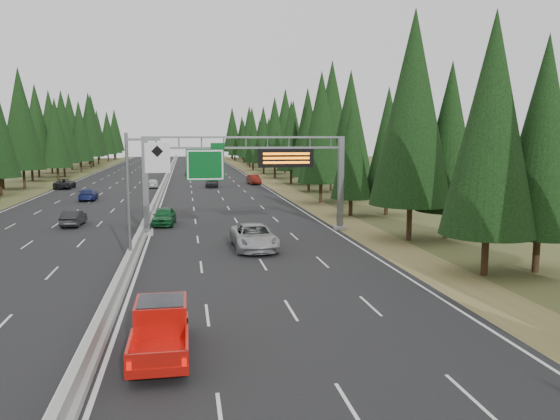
# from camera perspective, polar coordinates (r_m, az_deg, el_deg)

# --- Properties ---
(road) EXTENTS (32.00, 260.00, 0.08)m
(road) POSITION_cam_1_polar(r_m,az_deg,el_deg) (89.26, -12.04, 2.50)
(road) COLOR black
(road) RESTS_ON ground
(shoulder_right) EXTENTS (3.60, 260.00, 0.06)m
(shoulder_right) POSITION_cam_1_polar(r_m,az_deg,el_deg) (90.35, -0.67, 2.72)
(shoulder_right) COLOR olive
(shoulder_right) RESTS_ON ground
(shoulder_left) EXTENTS (3.60, 260.00, 0.06)m
(shoulder_left) POSITION_cam_1_polar(r_m,az_deg,el_deg) (91.69, -23.23, 2.17)
(shoulder_left) COLOR #454D24
(shoulder_left) RESTS_ON ground
(median_barrier) EXTENTS (0.70, 260.00, 0.85)m
(median_barrier) POSITION_cam_1_polar(r_m,az_deg,el_deg) (89.23, -12.04, 2.74)
(median_barrier) COLOR gray
(median_barrier) RESTS_ON road
(sign_gantry) EXTENTS (16.75, 0.98, 7.80)m
(sign_gantry) POSITION_cam_1_polar(r_m,az_deg,el_deg) (44.15, -2.72, 4.32)
(sign_gantry) COLOR slate
(sign_gantry) RESTS_ON road
(hov_sign_pole) EXTENTS (2.80, 0.50, 8.00)m
(hov_sign_pole) POSITION_cam_1_polar(r_m,az_deg,el_deg) (34.09, -14.63, 2.16)
(hov_sign_pole) COLOR slate
(hov_sign_pole) RESTS_ON road
(tree_row_right) EXTENTS (11.42, 242.65, 18.62)m
(tree_row_right) POSITION_cam_1_polar(r_m,az_deg,el_deg) (83.34, 3.08, 8.38)
(tree_row_right) COLOR black
(tree_row_right) RESTS_ON ground
(tree_row_left) EXTENTS (12.34, 244.15, 18.93)m
(tree_row_left) POSITION_cam_1_polar(r_m,az_deg,el_deg) (86.21, -27.24, 8.04)
(tree_row_left) COLOR black
(tree_row_left) RESTS_ON ground
(silver_minivan) EXTENTS (3.00, 6.24, 1.72)m
(silver_minivan) POSITION_cam_1_polar(r_m,az_deg,el_deg) (38.00, -2.73, -2.81)
(silver_minivan) COLOR #A2A3A7
(silver_minivan) RESTS_ON road
(red_pickup) EXTENTS (1.96, 5.48, 1.78)m
(red_pickup) POSITION_cam_1_polar(r_m,az_deg,el_deg) (20.73, -12.34, -11.62)
(red_pickup) COLOR black
(red_pickup) RESTS_ON road
(car_ahead_green) EXTENTS (2.15, 4.71, 1.57)m
(car_ahead_green) POSITION_cam_1_polar(r_m,az_deg,el_deg) (49.39, -12.01, -0.62)
(car_ahead_green) COLOR #135528
(car_ahead_green) RESTS_ON road
(car_ahead_dkred) EXTENTS (2.04, 4.74, 1.52)m
(car_ahead_dkred) POSITION_cam_1_polar(r_m,az_deg,el_deg) (89.81, -2.75, 3.20)
(car_ahead_dkred) COLOR maroon
(car_ahead_dkred) RESTS_ON road
(car_ahead_dkgrey) EXTENTS (2.28, 4.85, 1.37)m
(car_ahead_dkgrey) POSITION_cam_1_polar(r_m,az_deg,el_deg) (85.18, -7.11, 2.85)
(car_ahead_dkgrey) COLOR black
(car_ahead_dkgrey) RESTS_ON road
(car_ahead_white) EXTENTS (2.70, 5.16, 1.39)m
(car_ahead_white) POSITION_cam_1_polar(r_m,az_deg,el_deg) (110.19, -9.19, 3.91)
(car_ahead_white) COLOR #B5B5B5
(car_ahead_white) RESTS_ON road
(car_ahead_far) EXTENTS (2.33, 4.98, 1.65)m
(car_ahead_far) POSITION_cam_1_polar(r_m,az_deg,el_deg) (143.04, -9.14, 4.81)
(car_ahead_far) COLOR black
(car_ahead_far) RESTS_ON road
(car_onc_near) EXTENTS (1.63, 4.25, 1.38)m
(car_onc_near) POSITION_cam_1_polar(r_m,az_deg,el_deg) (51.16, -20.77, -0.78)
(car_onc_near) COLOR black
(car_onc_near) RESTS_ON road
(car_onc_blue) EXTENTS (2.24, 5.00, 1.42)m
(car_onc_blue) POSITION_cam_1_polar(r_m,az_deg,el_deg) (71.10, -19.40, 1.55)
(car_onc_blue) COLOR navy
(car_onc_blue) RESTS_ON road
(car_onc_white) EXTENTS (1.85, 4.21, 1.41)m
(car_onc_white) POSITION_cam_1_polar(r_m,az_deg,el_deg) (85.53, -13.15, 2.75)
(car_onc_white) COLOR silver
(car_onc_white) RESTS_ON road
(car_onc_far) EXTENTS (2.48, 5.38, 1.50)m
(car_onc_far) POSITION_cam_1_polar(r_m,az_deg,el_deg) (88.26, -21.57, 2.58)
(car_onc_far) COLOR black
(car_onc_far) RESTS_ON road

